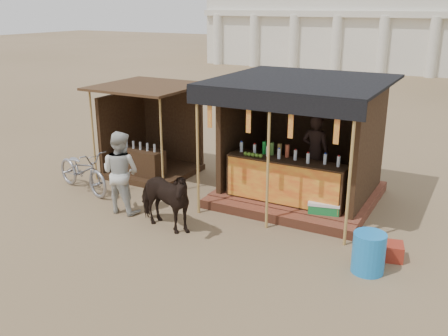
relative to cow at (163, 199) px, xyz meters
name	(u,v)px	position (x,y,z in m)	size (l,w,h in m)	color
ground	(183,248)	(0.77, -0.50, -0.65)	(120.00, 120.00, 0.00)	#846B4C
main_stall	(300,156)	(1.79, 2.86, 0.38)	(3.60, 3.61, 2.78)	brown
secondary_stall	(148,142)	(-2.40, 2.74, 0.20)	(2.40, 2.40, 2.38)	#392714
cow	(163,199)	(0.00, 0.00, 0.00)	(0.70, 1.53, 1.30)	black
motorbike	(83,170)	(-2.97, 0.87, -0.13)	(0.69, 1.99, 1.05)	gray
bystander	(121,172)	(-1.33, 0.33, 0.25)	(0.87, 0.68, 1.79)	beige
blue_barrel	(369,253)	(3.98, 0.26, -0.30)	(0.55, 0.55, 0.70)	#1B7BCC
red_crate	(392,251)	(4.25, 0.92, -0.50)	(0.39, 0.39, 0.30)	maroon
cooler	(324,211)	(2.70, 1.89, -0.42)	(0.72, 0.58, 0.46)	#1A7936
background_building	(397,9)	(-1.23, 29.44, 3.33)	(26.00, 7.45, 8.18)	silver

